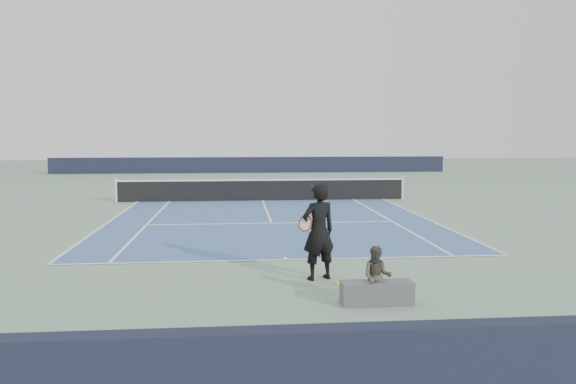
{
  "coord_description": "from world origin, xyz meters",
  "views": [
    {
      "loc": [
        -1.16,
        -24.91,
        3.01
      ],
      "look_at": [
        0.51,
        -6.83,
        1.1
      ],
      "focal_mm": 35.0,
      "sensor_mm": 36.0,
      "label": 1
    }
  ],
  "objects": [
    {
      "name": "tennis_player",
      "position": [
        0.51,
        -13.66,
        1.0
      ],
      "size": [
        0.9,
        0.78,
        2.01
      ],
      "color": "black",
      "rests_on": "ground"
    },
    {
      "name": "tennis_ball",
      "position": [
        0.82,
        -14.15,
        0.04
      ],
      "size": [
        0.07,
        0.07,
        0.07
      ],
      "primitive_type": "sphere",
      "color": "yellow",
      "rests_on": "ground"
    },
    {
      "name": "court_surface",
      "position": [
        0.0,
        0.0,
        0.01
      ],
      "size": [
        10.97,
        23.77,
        0.01
      ],
      "primitive_type": "cube",
      "color": "#3D5E91",
      "rests_on": "ground"
    },
    {
      "name": "windscreen_far",
      "position": [
        0.0,
        17.88,
        0.6
      ],
      "size": [
        30.0,
        0.25,
        1.2
      ],
      "primitive_type": "cube",
      "color": "black",
      "rests_on": "ground"
    },
    {
      "name": "tennis_net",
      "position": [
        0.0,
        0.0,
        0.5
      ],
      "size": [
        12.9,
        0.1,
        1.07
      ],
      "color": "silver",
      "rests_on": "ground"
    },
    {
      "name": "spectator_bench",
      "position": [
        1.29,
        -15.44,
        0.36
      ],
      "size": [
        1.33,
        0.77,
        1.08
      ],
      "color": "#525156",
      "rests_on": "ground"
    },
    {
      "name": "ground",
      "position": [
        0.0,
        0.0,
        0.0
      ],
      "size": [
        80.0,
        80.0,
        0.0
      ],
      "primitive_type": "plane",
      "color": "gray"
    }
  ]
}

